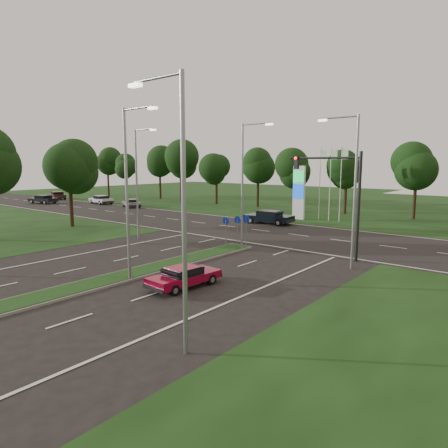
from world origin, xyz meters
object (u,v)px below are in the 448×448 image
Objects in this scene: red_sedan at (184,276)px; navy_sedan at (269,217)px; far_car_b at (101,199)px; far_car_c at (43,199)px; far_car_d at (57,195)px; far_car_a at (131,203)px.

navy_sedan is (-8.55, 20.96, 0.17)m from red_sedan.
far_car_b reaches higher than far_car_c.
navy_sedan is 45.06m from far_car_d.
far_car_a is 0.93× the size of far_car_b.
far_car_d is (-13.33, -0.08, 0.01)m from far_car_b.
red_sedan is at bearing -96.09° from far_car_d.
far_car_c is (-7.60, -5.47, -0.00)m from far_car_b.
navy_sedan reaches higher than far_car_b.
red_sedan is 0.83× the size of far_car_b.
navy_sedan is 1.16× the size of far_car_a.
navy_sedan is 39.58m from far_car_c.
far_car_b is (-31.72, 0.99, -0.03)m from navy_sedan.
navy_sedan is at bearing 115.94° from red_sedan.
far_car_c is at bearing -117.19° from far_car_d.
far_car_b is (-40.27, 21.95, 0.14)m from red_sedan.
navy_sedan reaches higher than far_car_c.
far_car_d is at bearing 98.04° from far_car_b.
red_sedan is 0.89× the size of far_car_a.
far_car_c reaches higher than red_sedan.
red_sedan is at bearing -122.43° from far_car_c.
far_car_b is at bearing -73.56° from far_car_d.
far_car_a is 7.54m from far_car_b.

